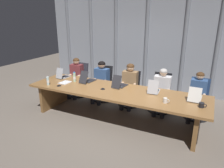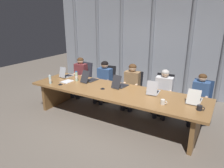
% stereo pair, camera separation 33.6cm
% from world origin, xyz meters
% --- Properties ---
extents(ground_plane, '(14.45, 14.45, 0.00)m').
position_xyz_m(ground_plane, '(0.00, 0.00, 0.00)').
color(ground_plane, '#6B6056').
extents(conference_table, '(4.11, 1.14, 0.75)m').
position_xyz_m(conference_table, '(0.00, 0.00, 0.61)').
color(conference_table, olive).
rests_on(conference_table, ground_plane).
extents(curtain_backdrop, '(7.22, 0.17, 2.91)m').
position_xyz_m(curtain_backdrop, '(-0.00, 2.49, 1.46)').
color(curtain_backdrop, gray).
rests_on(curtain_backdrop, ground_plane).
extents(laptop_left_end, '(0.24, 0.39, 0.29)m').
position_xyz_m(laptop_left_end, '(-1.67, 0.27, 0.80)').
color(laptop_left_end, '#A8ADB7').
rests_on(laptop_left_end, conference_table).
extents(laptop_left_mid, '(0.27, 0.49, 0.30)m').
position_xyz_m(laptop_left_mid, '(-0.88, 0.26, 0.81)').
color(laptop_left_mid, '#2D2D33').
rests_on(laptop_left_mid, conference_table).
extents(laptop_center, '(0.28, 0.46, 0.31)m').
position_xyz_m(laptop_center, '(0.01, 0.26, 0.81)').
color(laptop_center, '#2D2D33').
rests_on(laptop_center, conference_table).
extents(laptop_right_mid, '(0.26, 0.41, 0.31)m').
position_xyz_m(laptop_right_mid, '(0.84, 0.25, 0.81)').
color(laptop_right_mid, '#BCBCC1').
rests_on(laptop_right_mid, conference_table).
extents(laptop_right_end, '(0.25, 0.47, 0.28)m').
position_xyz_m(laptop_right_end, '(1.69, 0.23, 0.80)').
color(laptop_right_end, beige).
rests_on(laptop_right_end, conference_table).
extents(office_chair_left_end, '(0.60, 0.60, 0.98)m').
position_xyz_m(office_chair_left_end, '(-1.70, 1.03, 0.36)').
color(office_chair_left_end, '#2D2D38').
rests_on(office_chair_left_end, ground_plane).
extents(office_chair_left_mid, '(0.60, 0.60, 0.97)m').
position_xyz_m(office_chair_left_mid, '(-0.86, 1.03, 0.36)').
color(office_chair_left_mid, black).
rests_on(office_chair_left_mid, ground_plane).
extents(office_chair_center, '(0.60, 0.60, 0.92)m').
position_xyz_m(office_chair_center, '(-0.02, 1.02, 0.35)').
color(office_chair_center, black).
rests_on(office_chair_center, ground_plane).
extents(office_chair_right_mid, '(0.60, 0.60, 0.96)m').
position_xyz_m(office_chair_right_mid, '(0.83, 1.03, 0.36)').
color(office_chair_right_mid, black).
rests_on(office_chair_right_mid, ground_plane).
extents(office_chair_right_end, '(0.60, 0.60, 0.94)m').
position_xyz_m(office_chair_right_end, '(1.72, 1.03, 0.35)').
color(office_chair_right_end, navy).
rests_on(office_chair_right_end, ground_plane).
extents(person_left_end, '(0.40, 0.57, 1.16)m').
position_xyz_m(person_left_end, '(-1.70, 0.86, 0.66)').
color(person_left_end, brown).
rests_on(person_left_end, ground_plane).
extents(person_left_mid, '(0.41, 0.55, 1.15)m').
position_xyz_m(person_left_mid, '(-0.85, 0.87, 0.66)').
color(person_left_mid, '#335184').
rests_on(person_left_mid, ground_plane).
extents(person_center, '(0.43, 0.57, 1.17)m').
position_xyz_m(person_center, '(0.01, 0.87, 0.67)').
color(person_center, olive).
rests_on(person_center, ground_plane).
extents(person_right_mid, '(0.44, 0.56, 1.13)m').
position_xyz_m(person_right_mid, '(0.88, 0.87, 0.64)').
color(person_right_mid, silver).
rests_on(person_right_mid, ground_plane).
extents(person_right_end, '(0.37, 0.55, 1.14)m').
position_xyz_m(person_right_end, '(1.71, 0.86, 0.64)').
color(person_right_end, '#335184').
rests_on(person_right_end, ground_plane).
extents(water_bottle_primary, '(0.06, 0.06, 0.23)m').
position_xyz_m(water_bottle_primary, '(-1.60, -0.39, 0.85)').
color(water_bottle_primary, silver).
rests_on(water_bottle_primary, conference_table).
extents(water_bottle_secondary, '(0.07, 0.07, 0.26)m').
position_xyz_m(water_bottle_secondary, '(-1.18, 0.11, 0.87)').
color(water_bottle_secondary, '#ADD1B2').
rests_on(water_bottle_secondary, conference_table).
extents(coffee_mug_near, '(0.13, 0.08, 0.10)m').
position_xyz_m(coffee_mug_near, '(1.20, -0.23, 0.80)').
color(coffee_mug_near, white).
rests_on(coffee_mug_near, conference_table).
extents(coffee_mug_far, '(0.14, 0.10, 0.09)m').
position_xyz_m(coffee_mug_far, '(1.84, -0.14, 0.79)').
color(coffee_mug_far, black).
rests_on(coffee_mug_far, conference_table).
extents(conference_mic_left_side, '(0.11, 0.11, 0.03)m').
position_xyz_m(conference_mic_left_side, '(-1.32, -0.33, 0.77)').
color(conference_mic_left_side, black).
rests_on(conference_mic_left_side, conference_table).
extents(conference_mic_middle, '(0.11, 0.11, 0.03)m').
position_xyz_m(conference_mic_middle, '(-0.27, -0.07, 0.77)').
color(conference_mic_middle, black).
rests_on(conference_mic_middle, conference_table).
extents(spiral_notepad, '(0.23, 0.31, 0.03)m').
position_xyz_m(spiral_notepad, '(-1.34, -0.08, 0.76)').
color(spiral_notepad, silver).
rests_on(spiral_notepad, conference_table).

